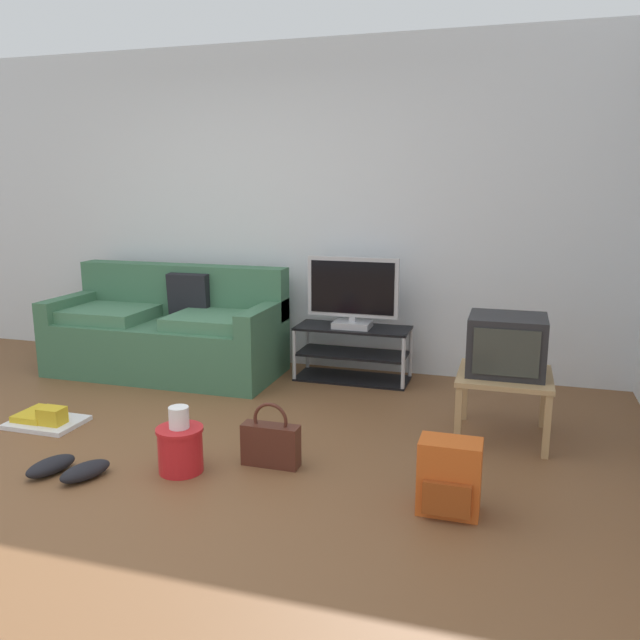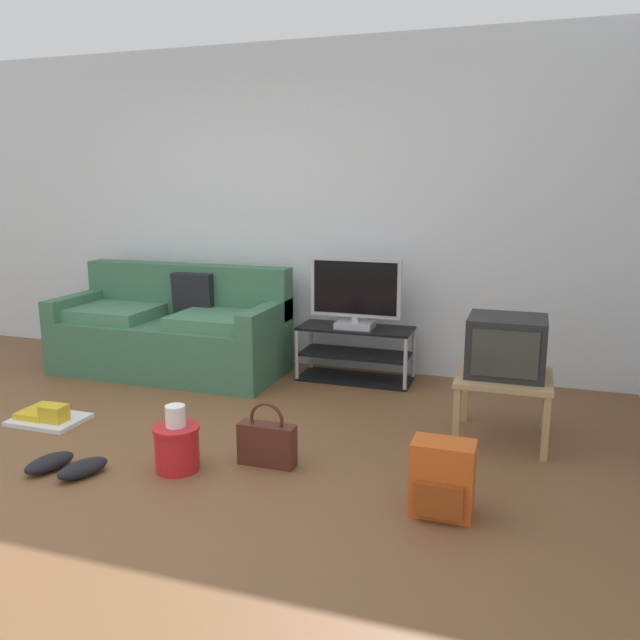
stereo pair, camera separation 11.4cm
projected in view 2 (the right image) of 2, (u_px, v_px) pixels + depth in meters
The scene contains 12 objects.
ground_plane at pixel (106, 474), 3.55m from camera, with size 9.00×9.80×0.02m, color brown.
wall_back at pixel (272, 209), 5.54m from camera, with size 9.00×0.10×2.70m, color silver.
couch at pixel (173, 332), 5.41m from camera, with size 1.90×0.84×0.88m.
tv_stand at pixel (355, 354), 5.17m from camera, with size 0.91×0.38×0.44m.
flat_tv at pixel (355, 293), 5.05m from camera, with size 0.73×0.22×0.56m.
side_table at pixel (504, 384), 3.94m from camera, with size 0.56×0.56×0.42m.
crt_tv at pixel (506, 346), 3.90m from camera, with size 0.46×0.41×0.36m.
backpack at pixel (442, 479), 3.07m from camera, with size 0.30×0.25×0.37m.
handbag at pixel (267, 442), 3.62m from camera, with size 0.33×0.11×0.37m.
cleaning_bucket at pixel (177, 444), 3.56m from camera, with size 0.26×0.26×0.38m.
sneakers_pair at pixel (66, 466), 3.53m from camera, with size 0.44×0.32×0.09m.
floor_tray at pixel (48, 416), 4.29m from camera, with size 0.47×0.34×0.14m.
Camera 2 is at (2.17, -2.75, 1.57)m, focal length 36.00 mm.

